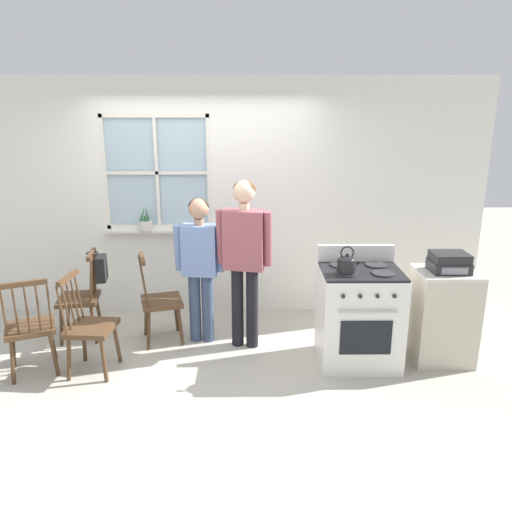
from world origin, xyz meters
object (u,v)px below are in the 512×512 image
chair_near_wall (89,328)px  handbag (101,268)px  side_counter (442,316)px  chair_near_stove (30,329)px  stereo (449,262)px  chair_center_cluster (160,302)px  stove (359,315)px  person_elderly_left (200,257)px  kettle (347,264)px  potted_plant (145,223)px  person_teen_center (244,248)px  chair_by_window (81,299)px

chair_near_wall → handbag: bearing=10.9°
chair_near_wall → side_counter: size_ratio=1.04×
chair_near_stove → stereo: bearing=159.3°
handbag → stereo: (3.38, -0.57, 0.22)m
chair_near_wall → stereo: stereo is taller
chair_center_cluster → side_counter: bearing=-114.5°
chair_center_cluster → stove: bearing=-119.0°
person_elderly_left → chair_near_wall: bearing=-139.8°
side_counter → handbag: bearing=170.7°
chair_near_wall → stereo: 3.35m
person_elderly_left → kettle: bearing=-17.4°
kettle → handbag: (-2.41, 0.72, -0.26)m
chair_center_cluster → potted_plant: bearing=3.2°
chair_near_stove → handbag: 0.96m
chair_near_stove → person_teen_center: (1.93, 0.54, 0.61)m
chair_by_window → handbag: size_ratio=3.05×
chair_by_window → stereo: stereo is taller
chair_near_wall → chair_by_window: bearing=28.1°
person_elderly_left → handbag: person_elderly_left is taller
potted_plant → handbag: 0.81m
stove → kettle: (-0.17, -0.13, 0.55)m
kettle → stereo: (0.97, 0.15, -0.04)m
chair_by_window → person_elderly_left: person_elderly_left is taller
chair_near_stove → stereo: stereo is taller
chair_near_wall → potted_plant: size_ratio=3.44×
chair_center_cluster → potted_plant: 1.05m
person_elderly_left → kettle: 1.50m
chair_by_window → chair_center_cluster: 0.85m
chair_center_cluster → handbag: same height
potted_plant → chair_center_cluster: bearing=-71.1°
person_teen_center → stereo: bearing=2.6°
person_elderly_left → handbag: size_ratio=4.91×
chair_center_cluster → side_counter: (2.77, -0.43, 0.02)m
potted_plant → side_counter: size_ratio=0.30×
chair_by_window → chair_near_wall: 0.80m
side_counter → kettle: bearing=-170.3°
chair_center_cluster → chair_near_stove: (-1.05, -0.66, 0.00)m
chair_center_cluster → person_elderly_left: size_ratio=0.62×
chair_center_cluster → handbag: 0.70m
chair_center_cluster → chair_near_stove: 1.24m
person_elderly_left → side_counter: bearing=-4.2°
chair_by_window → stove: size_ratio=0.86×
potted_plant → handbag: size_ratio=0.89×
chair_near_wall → chair_near_stove: bearing=96.8°
chair_center_cluster → potted_plant: (-0.27, 0.78, 0.65)m
stove → potted_plant: potted_plant is taller
kettle → person_teen_center: bearing=152.8°
chair_center_cluster → potted_plant: size_ratio=3.44×
person_teen_center → potted_plant: 1.46m
potted_plant → handbag: (-0.34, -0.65, -0.33)m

